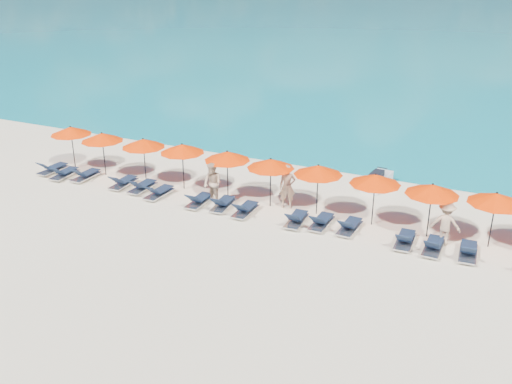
% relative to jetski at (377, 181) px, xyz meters
% --- Properties ---
extents(ground, '(1400.00, 1400.00, 0.00)m').
position_rel_jetski_xyz_m(ground, '(-3.73, -8.78, -0.33)').
color(ground, beige).
extents(headland_main, '(374.00, 242.00, 126.50)m').
position_rel_jetski_xyz_m(headland_main, '(-303.73, 531.22, -38.33)').
color(headland_main, black).
rests_on(headland_main, ground).
extents(headland_small, '(162.00, 126.00, 85.50)m').
position_rel_jetski_xyz_m(headland_small, '(-153.73, 551.22, -35.33)').
color(headland_small, black).
rests_on(headland_small, ground).
extents(jetski, '(1.05, 2.32, 0.80)m').
position_rel_jetski_xyz_m(jetski, '(0.00, 0.00, 0.00)').
color(jetski, silver).
rests_on(jetski, ground).
extents(beachgoer_a, '(0.85, 0.72, 1.97)m').
position_rel_jetski_xyz_m(beachgoer_a, '(-2.99, -4.15, 0.65)').
color(beachgoer_a, tan).
rests_on(beachgoer_a, ground).
extents(beachgoer_b, '(1.05, 0.81, 1.90)m').
position_rel_jetski_xyz_m(beachgoer_b, '(-6.17, -5.20, 0.62)').
color(beachgoer_b, tan).
rests_on(beachgoer_b, ground).
extents(beachgoer_c, '(1.17, 0.59, 1.76)m').
position_rel_jetski_xyz_m(beachgoer_c, '(3.85, -4.78, 0.55)').
color(beachgoer_c, tan).
rests_on(beachgoer_c, ground).
extents(umbrella_0, '(2.10, 2.10, 2.28)m').
position_rel_jetski_xyz_m(umbrella_0, '(-15.15, -4.17, 1.69)').
color(umbrella_0, black).
rests_on(umbrella_0, ground).
extents(umbrella_1, '(2.10, 2.10, 2.28)m').
position_rel_jetski_xyz_m(umbrella_1, '(-12.93, -4.38, 1.69)').
color(umbrella_1, black).
rests_on(umbrella_1, ground).
extents(umbrella_2, '(2.10, 2.10, 2.28)m').
position_rel_jetski_xyz_m(umbrella_2, '(-10.48, -4.31, 1.69)').
color(umbrella_2, black).
rests_on(umbrella_2, ground).
extents(umbrella_3, '(2.10, 2.10, 2.28)m').
position_rel_jetski_xyz_m(umbrella_3, '(-8.33, -4.22, 1.69)').
color(umbrella_3, black).
rests_on(umbrella_3, ground).
extents(umbrella_4, '(2.10, 2.10, 2.28)m').
position_rel_jetski_xyz_m(umbrella_4, '(-5.90, -4.26, 1.69)').
color(umbrella_4, black).
rests_on(umbrella_4, ground).
extents(umbrella_5, '(2.10, 2.10, 2.28)m').
position_rel_jetski_xyz_m(umbrella_5, '(-3.71, -4.35, 1.69)').
color(umbrella_5, black).
rests_on(umbrella_5, ground).
extents(umbrella_6, '(2.10, 2.10, 2.28)m').
position_rel_jetski_xyz_m(umbrella_6, '(-1.56, -4.23, 1.69)').
color(umbrella_6, black).
rests_on(umbrella_6, ground).
extents(umbrella_7, '(2.10, 2.10, 2.28)m').
position_rel_jetski_xyz_m(umbrella_7, '(0.89, -4.27, 1.69)').
color(umbrella_7, black).
rests_on(umbrella_7, ground).
extents(umbrella_8, '(2.10, 2.10, 2.28)m').
position_rel_jetski_xyz_m(umbrella_8, '(3.16, -4.40, 1.69)').
color(umbrella_8, black).
rests_on(umbrella_8, ground).
extents(umbrella_9, '(2.10, 2.10, 2.28)m').
position_rel_jetski_xyz_m(umbrella_9, '(5.45, -4.27, 1.69)').
color(umbrella_9, black).
rests_on(umbrella_9, ground).
extents(lounger_0, '(0.71, 1.73, 0.66)m').
position_rel_jetski_xyz_m(lounger_0, '(-15.62, -5.31, -0.10)').
color(lounger_0, silver).
rests_on(lounger_0, ground).
extents(lounger_1, '(0.74, 1.74, 0.66)m').
position_rel_jetski_xyz_m(lounger_1, '(-14.59, -5.58, -0.10)').
color(lounger_1, silver).
rests_on(lounger_1, ground).
extents(lounger_2, '(0.63, 1.70, 0.66)m').
position_rel_jetski_xyz_m(lounger_2, '(-13.43, -5.31, -0.10)').
color(lounger_2, silver).
rests_on(lounger_2, ground).
extents(lounger_3, '(0.69, 1.72, 0.66)m').
position_rel_jetski_xyz_m(lounger_3, '(-11.10, -5.31, -0.10)').
color(lounger_3, silver).
rests_on(lounger_3, ground).
extents(lounger_4, '(0.62, 1.70, 0.66)m').
position_rel_jetski_xyz_m(lounger_4, '(-9.95, -5.34, -0.10)').
color(lounger_4, silver).
rests_on(lounger_4, ground).
extents(lounger_5, '(0.69, 1.73, 0.66)m').
position_rel_jetski_xyz_m(lounger_5, '(-8.81, -5.61, -0.10)').
color(lounger_5, silver).
rests_on(lounger_5, ground).
extents(lounger_6, '(0.67, 1.72, 0.66)m').
position_rel_jetski_xyz_m(lounger_6, '(-6.63, -5.64, -0.10)').
color(lounger_6, silver).
rests_on(lounger_6, ground).
extents(lounger_7, '(0.77, 1.75, 0.66)m').
position_rel_jetski_xyz_m(lounger_7, '(-5.49, -5.51, -0.10)').
color(lounger_7, silver).
rests_on(lounger_7, ground).
extents(lounger_8, '(0.65, 1.71, 0.66)m').
position_rel_jetski_xyz_m(lounger_8, '(-4.32, -5.64, -0.10)').
color(lounger_8, silver).
rests_on(lounger_8, ground).
extents(lounger_9, '(0.74, 1.74, 0.66)m').
position_rel_jetski_xyz_m(lounger_9, '(-1.96, -5.59, -0.10)').
color(lounger_9, silver).
rests_on(lounger_9, ground).
extents(lounger_10, '(0.64, 1.71, 0.66)m').
position_rel_jetski_xyz_m(lounger_10, '(-0.94, -5.38, -0.10)').
color(lounger_10, silver).
rests_on(lounger_10, ground).
extents(lounger_11, '(0.68, 1.72, 0.66)m').
position_rel_jetski_xyz_m(lounger_11, '(0.24, -5.30, -0.10)').
color(lounger_11, silver).
rests_on(lounger_11, ground).
extents(lounger_12, '(0.68, 1.72, 0.66)m').
position_rel_jetski_xyz_m(lounger_12, '(2.52, -5.52, -0.10)').
color(lounger_12, silver).
rests_on(lounger_12, ground).
extents(lounger_13, '(0.62, 1.70, 0.66)m').
position_rel_jetski_xyz_m(lounger_13, '(3.60, -5.58, -0.10)').
color(lounger_13, silver).
rests_on(lounger_13, ground).
extents(lounger_14, '(0.73, 1.74, 0.66)m').
position_rel_jetski_xyz_m(lounger_14, '(4.84, -5.46, -0.10)').
color(lounger_14, silver).
rests_on(lounger_14, ground).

